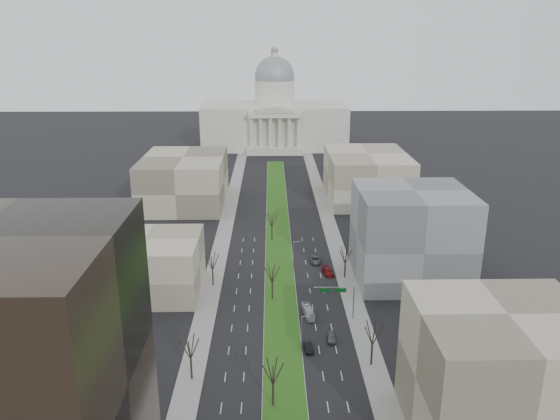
{
  "coord_description": "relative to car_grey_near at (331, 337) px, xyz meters",
  "views": [
    {
      "loc": [
        -2.14,
        -39.68,
        61.62
      ],
      "look_at": [
        0.35,
        109.1,
        13.44
      ],
      "focal_mm": 35.0,
      "sensor_mm": 36.0,
      "label": 1
    }
  ],
  "objects": [
    {
      "name": "tree_right_far",
      "position": [
        6.88,
        30.95,
        5.77
      ],
      "size": [
        5.04,
        5.04,
        9.07
      ],
      "color": "black",
      "rests_on": "ground"
    },
    {
      "name": "building_far_left",
      "position": [
        -45.32,
        98.95,
        8.24
      ],
      "size": [
        30.0,
        40.0,
        18.0
      ],
      "primitive_type": "cube",
      "color": "gray",
      "rests_on": "ground"
    },
    {
      "name": "tree_median_a",
      "position": [
        -12.32,
        -21.05,
        6.24
      ],
      "size": [
        5.4,
        5.4,
        9.72
      ],
      "color": "black",
      "rests_on": "ground"
    },
    {
      "name": "sidewalk_right",
      "position": [
        7.18,
        33.95,
        -0.68
      ],
      "size": [
        5.0,
        330.0,
        0.15
      ],
      "primitive_type": "cube",
      "color": "gray",
      "rests_on": "ground"
    },
    {
      "name": "sidewalk_left",
      "position": [
        -27.82,
        33.95,
        -0.68
      ],
      "size": [
        5.0,
        330.0,
        0.15
      ],
      "primitive_type": "cube",
      "color": "gray",
      "rests_on": "ground"
    },
    {
      "name": "building_grey_right",
      "position": [
        23.68,
        30.95,
        11.24
      ],
      "size": [
        28.0,
        26.0,
        24.0
      ],
      "primitive_type": "cube",
      "color": "slate",
      "rests_on": "ground"
    },
    {
      "name": "car_grey_near",
      "position": [
        0.0,
        0.0,
        0.0
      ],
      "size": [
        1.88,
        4.49,
        1.52
      ],
      "primitive_type": "imported",
      "rotation": [
        0.0,
        0.0,
        -0.02
      ],
      "color": "#53565B",
      "rests_on": "ground"
    },
    {
      "name": "streetlamp_median_c",
      "position": [
        -6.56,
        33.95,
        4.05
      ],
      "size": [
        1.9,
        0.2,
        9.16
      ],
      "color": "gray",
      "rests_on": "ground"
    },
    {
      "name": "car_red",
      "position": [
        2.62,
        33.31,
        0.04
      ],
      "size": [
        3.07,
        5.8,
        1.6
      ],
      "primitive_type": "imported",
      "rotation": [
        0.0,
        0.0,
        0.16
      ],
      "color": "maroon",
      "rests_on": "ground"
    },
    {
      "name": "ground",
      "position": [
        -10.32,
        58.95,
        -0.76
      ],
      "size": [
        600.0,
        600.0,
        0.0
      ],
      "primitive_type": "plane",
      "color": "black",
      "rests_on": "ground"
    },
    {
      "name": "building_far_right",
      "position": [
        24.68,
        103.95,
        8.24
      ],
      "size": [
        30.0,
        40.0,
        18.0
      ],
      "primitive_type": "cube",
      "color": "gray",
      "rests_on": "ground"
    },
    {
      "name": "tree_median_b",
      "position": [
        -12.32,
        18.95,
        6.24
      ],
      "size": [
        5.4,
        5.4,
        9.72
      ],
      "color": "black",
      "rests_on": "ground"
    },
    {
      "name": "capitol",
      "position": [
        -10.32,
        208.53,
        15.55
      ],
      "size": [
        80.0,
        46.0,
        55.0
      ],
      "color": "beige",
      "rests_on": "ground"
    },
    {
      "name": "median",
      "position": [
        -10.32,
        57.93,
        -0.66
      ],
      "size": [
        8.0,
        222.03,
        0.2
      ],
      "color": "#999993",
      "rests_on": "ground"
    },
    {
      "name": "streetlamp_median_b",
      "position": [
        -6.56,
        -6.05,
        4.05
      ],
      "size": [
        1.9,
        0.2,
        9.16
      ],
      "color": "gray",
      "rests_on": "ground"
    },
    {
      "name": "building_beige_left",
      "position": [
        -43.32,
        23.95,
        6.24
      ],
      "size": [
        26.0,
        22.0,
        14.0
      ],
      "primitive_type": "cube",
      "color": "gray",
      "rests_on": "ground"
    },
    {
      "name": "tree_left_mid",
      "position": [
        -27.52,
        -13.05,
        6.24
      ],
      "size": [
        5.4,
        5.4,
        9.72
      ],
      "color": "black",
      "rests_on": "ground"
    },
    {
      "name": "tree_right_mid",
      "position": [
        6.88,
        -9.05,
        6.4
      ],
      "size": [
        5.52,
        5.52,
        9.94
      ],
      "color": "black",
      "rests_on": "ground"
    },
    {
      "name": "car_black",
      "position": [
        -5.04,
        -3.46,
        -0.01
      ],
      "size": [
        1.95,
        4.67,
        1.5
      ],
      "primitive_type": "imported",
      "rotation": [
        0.0,
        0.0,
        0.08
      ],
      "color": "black",
      "rests_on": "ground"
    },
    {
      "name": "box_van",
      "position": [
        -4.1,
        10.73,
        0.24
      ],
      "size": [
        2.72,
        7.34,
        2.0
      ],
      "primitive_type": "imported",
      "rotation": [
        0.0,
        0.0,
        0.15
      ],
      "color": "silver",
      "rests_on": "ground"
    },
    {
      "name": "car_grey_far",
      "position": [
        -0.08,
        41.26,
        0.02
      ],
      "size": [
        2.65,
        5.64,
        1.56
      ],
      "primitive_type": "imported",
      "rotation": [
        0.0,
        0.0,
        -0.01
      ],
      "color": "#4C5054",
      "rests_on": "ground"
    },
    {
      "name": "tree_left_far",
      "position": [
        -27.52,
        26.95,
        6.08
      ],
      "size": [
        5.28,
        5.28,
        9.5
      ],
      "color": "black",
      "rests_on": "ground"
    },
    {
      "name": "mast_arm_signs",
      "position": [
        3.17,
        8.97,
        5.35
      ],
      "size": [
        9.12,
        0.24,
        8.09
      ],
      "color": "gray",
      "rests_on": "ground"
    },
    {
      "name": "tree_median_c",
      "position": [
        -12.32,
        58.95,
        6.24
      ],
      "size": [
        5.4,
        5.4,
        9.72
      ],
      "color": "black",
      "rests_on": "ground"
    },
    {
      "name": "building_tan_right",
      "position": [
        22.68,
        -29.05,
        10.24
      ],
      "size": [
        26.0,
        24.0,
        22.0
      ],
      "primitive_type": "cube",
      "color": "gray",
      "rests_on": "ground"
    }
  ]
}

